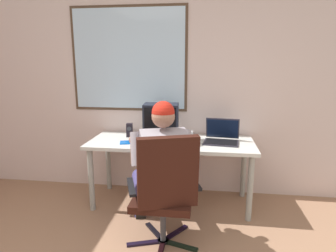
{
  "coord_description": "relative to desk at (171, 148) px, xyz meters",
  "views": [
    {
      "loc": [
        0.52,
        -0.91,
        1.54
      ],
      "look_at": [
        0.17,
        1.71,
        0.96
      ],
      "focal_mm": 31.17,
      "sensor_mm": 36.0,
      "label": 1
    }
  ],
  "objects": [
    {
      "name": "laptop",
      "position": [
        0.53,
        0.05,
        0.14
      ],
      "size": [
        0.39,
        0.36,
        0.24
      ],
      "color": "#282530",
      "rests_on": "desk"
    },
    {
      "name": "wall_rear",
      "position": [
        -0.18,
        0.4,
        0.65
      ],
      "size": [
        4.6,
        0.08,
        2.54
      ],
      "color": "beige",
      "rests_on": "ground"
    },
    {
      "name": "cd_case",
      "position": [
        -0.45,
        -0.13,
        0.09
      ],
      "size": [
        0.17,
        0.16,
        0.01
      ],
      "color": "blue",
      "rests_on": "desk"
    },
    {
      "name": "person_seated",
      "position": [
        -0.02,
        -0.59,
        0.0
      ],
      "size": [
        0.67,
        0.88,
        1.24
      ],
      "color": "#403B73",
      "rests_on": "ground"
    },
    {
      "name": "office_chair",
      "position": [
        0.06,
        -0.84,
        -0.08
      ],
      "size": [
        0.66,
        0.6,
        1.01
      ],
      "color": "black",
      "rests_on": "ground"
    },
    {
      "name": "crt_monitor",
      "position": [
        -0.11,
        0.02,
        0.31
      ],
      "size": [
        0.38,
        0.29,
        0.4
      ],
      "color": "beige",
      "rests_on": "desk"
    },
    {
      "name": "desk",
      "position": [
        0.0,
        0.0,
        0.0
      ],
      "size": [
        1.75,
        0.68,
        0.71
      ],
      "color": "#969992",
      "rests_on": "ground"
    },
    {
      "name": "wine_glass",
      "position": [
        0.2,
        -0.12,
        0.19
      ],
      "size": [
        0.07,
        0.07,
        0.15
      ],
      "color": "silver",
      "rests_on": "desk"
    },
    {
      "name": "desk_speaker",
      "position": [
        -0.49,
        0.13,
        0.16
      ],
      "size": [
        0.08,
        0.08,
        0.15
      ],
      "color": "black",
      "rests_on": "desk"
    }
  ]
}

